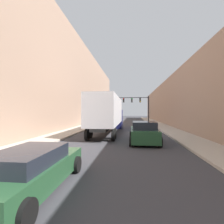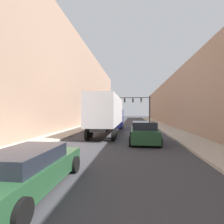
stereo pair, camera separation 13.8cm
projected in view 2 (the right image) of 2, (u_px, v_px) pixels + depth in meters
name	position (u px, v px, depth m)	size (l,w,h in m)	color
sidewalk_right	(164.00, 127.00, 26.50)	(2.59, 80.00, 0.15)	#B2A899
sidewalk_left	(87.00, 126.00, 27.92)	(2.59, 80.00, 0.15)	#B2A899
building_right	(194.00, 101.00, 25.98)	(6.00, 80.00, 8.15)	#997A66
building_left	(62.00, 81.00, 28.41)	(6.00, 80.00, 14.69)	#997A66
semi_truck	(109.00, 113.00, 20.02)	(2.51, 13.85, 3.97)	silver
sedan_car	(29.00, 170.00, 5.38)	(1.99, 4.67, 1.31)	#234C2D
suv_car	(144.00, 133.00, 13.61)	(2.23, 4.63, 1.65)	#234C2D
traffic_signal_gantry	(140.00, 104.00, 34.87)	(6.72, 0.35, 5.53)	black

